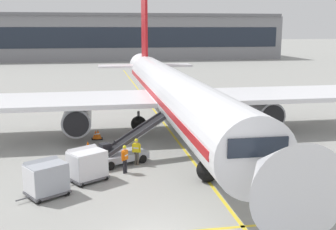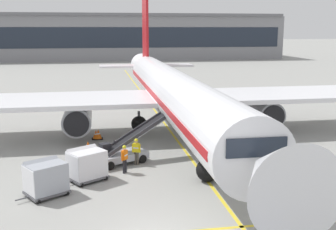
# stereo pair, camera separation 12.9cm
# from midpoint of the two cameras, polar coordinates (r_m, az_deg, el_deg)

# --- Properties ---
(parked_airplane) EXTENTS (35.20, 44.80, 14.91)m
(parked_airplane) POSITION_cam_midpoint_polar(r_m,az_deg,el_deg) (34.46, 0.37, 3.17)
(parked_airplane) COLOR white
(parked_airplane) RESTS_ON ground
(belt_loader) EXTENTS (5.33, 3.45, 3.00)m
(belt_loader) POSITION_cam_midpoint_polar(r_m,az_deg,el_deg) (27.37, -6.17, -4.78)
(belt_loader) COLOR #A3A8B2
(belt_loader) RESTS_ON ground
(baggage_cart_lead) EXTENTS (2.74, 2.41, 1.91)m
(baggage_cart_lead) POSITION_cam_midpoint_polar(r_m,az_deg,el_deg) (24.55, -11.21, -6.58)
(baggage_cart_lead) COLOR #515156
(baggage_cart_lead) RESTS_ON ground
(baggage_cart_second) EXTENTS (2.74, 2.41, 1.91)m
(baggage_cart_second) POSITION_cam_midpoint_polar(r_m,az_deg,el_deg) (22.89, -16.54, -8.22)
(baggage_cart_second) COLOR #515156
(baggage_cart_second) RESTS_ON ground
(ground_crew_by_loader) EXTENTS (0.54, 0.36, 1.74)m
(ground_crew_by_loader) POSITION_cam_midpoint_polar(r_m,az_deg,el_deg) (26.85, -4.49, -4.78)
(ground_crew_by_loader) COLOR #514C42
(ground_crew_by_loader) RESTS_ON ground
(ground_crew_by_carts) EXTENTS (0.43, 0.46, 1.74)m
(ground_crew_by_carts) POSITION_cam_midpoint_polar(r_m,az_deg,el_deg) (25.41, -6.08, -5.78)
(ground_crew_by_carts) COLOR black
(ground_crew_by_carts) RESTS_ON ground
(safety_cone_engine_keepout) EXTENTS (0.64, 0.64, 0.72)m
(safety_cone_engine_keepout) POSITION_cam_midpoint_polar(r_m,az_deg,el_deg) (30.46, -11.03, -4.22)
(safety_cone_engine_keepout) COLOR black
(safety_cone_engine_keepout) RESTS_ON ground
(safety_cone_wingtip) EXTENTS (0.71, 0.71, 0.80)m
(safety_cone_wingtip) POSITION_cam_midpoint_polar(r_m,az_deg,el_deg) (33.50, -9.67, -2.63)
(safety_cone_wingtip) COLOR black
(safety_cone_wingtip) RESTS_ON ground
(safety_cone_nose_mark) EXTENTS (0.65, 0.65, 0.73)m
(safety_cone_nose_mark) POSITION_cam_midpoint_polar(r_m,az_deg,el_deg) (33.55, -10.01, -2.68)
(safety_cone_nose_mark) COLOR black
(safety_cone_nose_mark) RESTS_ON ground
(apron_guidance_line_lead_in) EXTENTS (0.20, 110.00, 0.01)m
(apron_guidance_line_lead_in) POSITION_cam_midpoint_polar(r_m,az_deg,el_deg) (34.31, 0.59, -2.78)
(apron_guidance_line_lead_in) COLOR yellow
(apron_guidance_line_lead_in) RESTS_ON ground
(apron_guidance_line_stop_bar) EXTENTS (12.00, 0.20, 0.01)m
(apron_guidance_line_stop_bar) POSITION_cam_midpoint_polar(r_m,az_deg,el_deg) (19.43, 10.07, -14.80)
(apron_guidance_line_stop_bar) COLOR yellow
(apron_guidance_line_stop_bar) RESTS_ON ground
(terminal_building) EXTENTS (117.12, 21.10, 12.53)m
(terminal_building) POSITION_cam_midpoint_polar(r_m,az_deg,el_deg) (121.81, -13.25, 10.37)
(terminal_building) COLOR gray
(terminal_building) RESTS_ON ground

